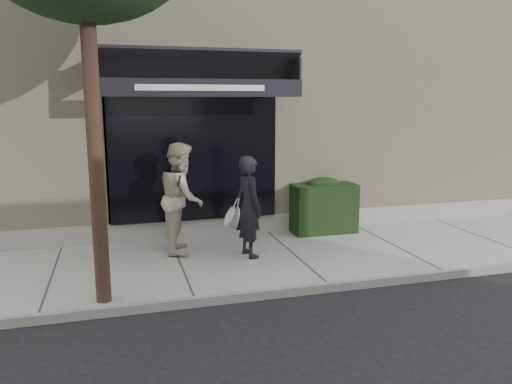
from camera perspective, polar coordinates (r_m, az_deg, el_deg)
name	(u,v)px	position (r m, az deg, el deg)	size (l,w,h in m)	color
ground	(293,260)	(8.99, 4.24, -7.74)	(80.00, 80.00, 0.00)	black
sidewalk	(293,257)	(8.97, 4.24, -7.37)	(20.00, 3.00, 0.12)	#A2A29D
curb	(329,287)	(7.62, 8.29, -10.70)	(20.00, 0.10, 0.14)	gray
building_facade	(229,102)	(13.30, -3.05, 10.19)	(14.30, 8.04, 5.64)	beige
hedge	(323,206)	(10.34, 7.66, -1.60)	(1.30, 0.70, 1.14)	black
pedestrian_front	(249,207)	(8.57, -0.79, -1.69)	(0.79, 0.85, 1.76)	black
pedestrian_back	(182,197)	(8.95, -8.48, -0.61)	(0.88, 1.06, 1.97)	#B9AA94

